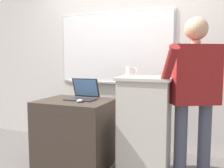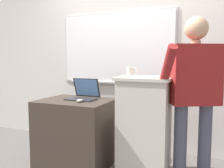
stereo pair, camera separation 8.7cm
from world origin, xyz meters
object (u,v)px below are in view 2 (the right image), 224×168
Objects in this scene: computer_mouse_by_laptop at (80,101)px; coffee_mug at (130,71)px; person_presenter at (194,87)px; wireless_keyboard at (142,77)px; laptop at (84,93)px; side_desk at (76,132)px; lectern_podium at (144,127)px.

computer_mouse_by_laptop is 0.65m from coffee_mug.
person_presenter reaches higher than coffee_mug.
coffee_mug is (-0.68, 0.05, 0.14)m from person_presenter.
laptop is at bearing 169.91° from wireless_keyboard.
laptop is 0.63m from coffee_mug.
person_presenter reaches higher than wireless_keyboard.
laptop is (-1.25, -0.00, -0.13)m from person_presenter.
coffee_mug is at bearing 134.42° from wireless_keyboard.
wireless_keyboard is at bearing -2.61° from side_desk.
wireless_keyboard is 0.26m from coffee_mug.
person_presenter is at bearing -3.87° from coffee_mug.
wireless_keyboard is at bearing 167.77° from person_presenter.
computer_mouse_by_laptop is at bearing -72.95° from laptop.
lectern_podium is at bearing 1.00° from side_desk.
lectern_podium is 0.66m from person_presenter.
coffee_mug is (-0.20, 0.13, 0.58)m from lectern_podium.
laptop is (0.06, 0.10, 0.46)m from side_desk.
side_desk is at bearing 177.39° from wireless_keyboard.
side_desk is 0.47m from laptop.
side_desk is 0.97m from coffee_mug.
coffee_mug is (0.50, 0.26, 0.32)m from computer_mouse_by_laptop.
wireless_keyboard is (-0.50, -0.14, 0.10)m from person_presenter.
lectern_podium is 7.57× the size of coffee_mug.
computer_mouse_by_laptop is 0.72× the size of coffee_mug.
side_desk is 0.50× the size of person_presenter.
lectern_podium is 1.27× the size of side_desk.
side_desk is 5.95× the size of coffee_mug.
person_presenter is 1.22m from computer_mouse_by_laptop.
laptop is at bearing 107.05° from computer_mouse_by_laptop.
laptop is at bearing 59.44° from side_desk.
side_desk is 0.43m from computer_mouse_by_laptop.
lectern_podium is 0.54m from wireless_keyboard.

